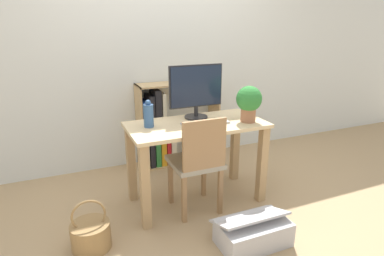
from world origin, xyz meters
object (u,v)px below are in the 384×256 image
(potted_plant, at_px, (249,101))
(vase, at_px, (149,115))
(bookshelf, at_px, (164,130))
(keyboard, at_px, (205,123))
(storage_box, at_px, (253,232))
(basket, at_px, (91,235))
(chair, at_px, (198,161))
(monitor, at_px, (196,89))

(potted_plant, bearing_deg, vase, 167.19)
(bookshelf, bearing_deg, keyboard, -85.27)
(vase, distance_m, storage_box, 1.20)
(potted_plant, distance_m, storage_box, 1.06)
(storage_box, bearing_deg, keyboard, 95.91)
(bookshelf, xyz_separation_m, basket, (-0.95, -1.19, -0.30))
(vase, bearing_deg, chair, -36.58)
(monitor, bearing_deg, basket, -155.35)
(potted_plant, bearing_deg, monitor, 142.32)
(vase, bearing_deg, keyboard, -13.45)
(chair, height_order, basket, chair)
(basket, bearing_deg, potted_plant, 7.67)
(potted_plant, xyz_separation_m, storage_box, (-0.30, -0.60, -0.81))
(vase, distance_m, basket, 0.99)
(potted_plant, relative_size, bookshelf, 0.33)
(keyboard, relative_size, chair, 0.47)
(potted_plant, bearing_deg, bookshelf, 113.99)
(storage_box, bearing_deg, monitor, 94.38)
(vase, height_order, storage_box, vase)
(monitor, height_order, keyboard, monitor)
(vase, xyz_separation_m, basket, (-0.56, -0.38, -0.73))
(keyboard, bearing_deg, basket, -165.42)
(potted_plant, xyz_separation_m, bookshelf, (-0.45, 1.00, -0.50))
(keyboard, distance_m, potted_plant, 0.41)
(basket, bearing_deg, storage_box, -20.80)
(bookshelf, distance_m, basket, 1.55)
(potted_plant, bearing_deg, chair, -173.47)
(monitor, bearing_deg, bookshelf, 96.28)
(monitor, relative_size, basket, 1.29)
(chair, relative_size, basket, 2.22)
(keyboard, relative_size, storage_box, 0.77)
(vase, distance_m, potted_plant, 0.85)
(monitor, relative_size, keyboard, 1.23)
(monitor, xyz_separation_m, chair, (-0.13, -0.34, -0.53))
(basket, distance_m, storage_box, 1.17)
(monitor, distance_m, bookshelf, 0.93)
(basket, xyz_separation_m, storage_box, (1.09, -0.42, -0.01))
(vase, bearing_deg, storage_box, -56.15)
(vase, height_order, basket, vase)
(basket, bearing_deg, vase, 33.76)
(storage_box, bearing_deg, vase, 123.85)
(bookshelf, height_order, storage_box, bookshelf)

